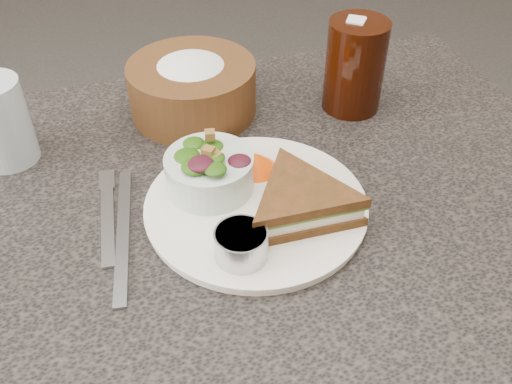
{
  "coord_description": "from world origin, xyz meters",
  "views": [
    {
      "loc": [
        -0.12,
        -0.53,
        1.24
      ],
      "look_at": [
        0.03,
        -0.03,
        0.78
      ],
      "focal_mm": 40.0,
      "sensor_mm": 36.0,
      "label": 1
    }
  ],
  "objects_px": {
    "cola_glass": "(355,62)",
    "bread_basket": "(192,80)",
    "sandwich": "(300,202)",
    "dressing_ramekin": "(241,245)",
    "dinner_plate": "(256,206)",
    "dining_table": "(235,361)",
    "water_glass": "(0,122)",
    "salad_bowl": "(209,167)"
  },
  "relations": [
    {
      "from": "sandwich",
      "to": "dressing_ramekin",
      "type": "height_order",
      "value": "sandwich"
    },
    {
      "from": "salad_bowl",
      "to": "water_glass",
      "type": "distance_m",
      "value": 0.3
    },
    {
      "from": "dinner_plate",
      "to": "bread_basket",
      "type": "relative_size",
      "value": 1.43
    },
    {
      "from": "water_glass",
      "to": "dinner_plate",
      "type": "bearing_deg",
      "value": -34.13
    },
    {
      "from": "dressing_ramekin",
      "to": "bread_basket",
      "type": "bearing_deg",
      "value": 87.55
    },
    {
      "from": "water_glass",
      "to": "salad_bowl",
      "type": "bearing_deg",
      "value": -31.8
    },
    {
      "from": "salad_bowl",
      "to": "dressing_ramekin",
      "type": "xyz_separation_m",
      "value": [
        0.01,
        -0.13,
        -0.01
      ]
    },
    {
      "from": "water_glass",
      "to": "cola_glass",
      "type": "bearing_deg",
      "value": -1.4
    },
    {
      "from": "dining_table",
      "to": "bread_basket",
      "type": "relative_size",
      "value": 5.19
    },
    {
      "from": "dining_table",
      "to": "dinner_plate",
      "type": "distance_m",
      "value": 0.38
    },
    {
      "from": "salad_bowl",
      "to": "cola_glass",
      "type": "bearing_deg",
      "value": 28.84
    },
    {
      "from": "dining_table",
      "to": "sandwich",
      "type": "distance_m",
      "value": 0.42
    },
    {
      "from": "sandwich",
      "to": "salad_bowl",
      "type": "height_order",
      "value": "salad_bowl"
    },
    {
      "from": "sandwich",
      "to": "cola_glass",
      "type": "relative_size",
      "value": 1.08
    },
    {
      "from": "sandwich",
      "to": "bread_basket",
      "type": "xyz_separation_m",
      "value": [
        -0.07,
        0.28,
        0.02
      ]
    },
    {
      "from": "dining_table",
      "to": "sandwich",
      "type": "height_order",
      "value": "sandwich"
    },
    {
      "from": "dinner_plate",
      "to": "salad_bowl",
      "type": "xyz_separation_m",
      "value": [
        -0.05,
        0.05,
        0.04
      ]
    },
    {
      "from": "sandwich",
      "to": "water_glass",
      "type": "height_order",
      "value": "water_glass"
    },
    {
      "from": "dining_table",
      "to": "salad_bowl",
      "type": "height_order",
      "value": "salad_bowl"
    },
    {
      "from": "sandwich",
      "to": "water_glass",
      "type": "xyz_separation_m",
      "value": [
        -0.34,
        0.24,
        0.03
      ]
    },
    {
      "from": "dinner_plate",
      "to": "sandwich",
      "type": "bearing_deg",
      "value": -39.2
    },
    {
      "from": "dinner_plate",
      "to": "water_glass",
      "type": "relative_size",
      "value": 2.3
    },
    {
      "from": "dressing_ramekin",
      "to": "salad_bowl",
      "type": "bearing_deg",
      "value": 92.71
    },
    {
      "from": "dressing_ramekin",
      "to": "bread_basket",
      "type": "xyz_separation_m",
      "value": [
        0.01,
        0.33,
        0.02
      ]
    },
    {
      "from": "dinner_plate",
      "to": "cola_glass",
      "type": "xyz_separation_m",
      "value": [
        0.21,
        0.19,
        0.07
      ]
    },
    {
      "from": "cola_glass",
      "to": "dressing_ramekin",
      "type": "bearing_deg",
      "value": -133.19
    },
    {
      "from": "dining_table",
      "to": "cola_glass",
      "type": "xyz_separation_m",
      "value": [
        0.24,
        0.16,
        0.45
      ]
    },
    {
      "from": "dinner_plate",
      "to": "cola_glass",
      "type": "bearing_deg",
      "value": 41.77
    },
    {
      "from": "dressing_ramekin",
      "to": "water_glass",
      "type": "distance_m",
      "value": 0.38
    },
    {
      "from": "sandwich",
      "to": "bread_basket",
      "type": "bearing_deg",
      "value": 105.04
    },
    {
      "from": "dinner_plate",
      "to": "dressing_ramekin",
      "type": "xyz_separation_m",
      "value": [
        -0.04,
        -0.08,
        0.02
      ]
    },
    {
      "from": "dressing_ramekin",
      "to": "bread_basket",
      "type": "distance_m",
      "value": 0.33
    },
    {
      "from": "dining_table",
      "to": "water_glass",
      "type": "bearing_deg",
      "value": 147.26
    },
    {
      "from": "dining_table",
      "to": "bread_basket",
      "type": "distance_m",
      "value": 0.48
    },
    {
      "from": "bread_basket",
      "to": "sandwich",
      "type": "bearing_deg",
      "value": -75.64
    },
    {
      "from": "dinner_plate",
      "to": "bread_basket",
      "type": "bearing_deg",
      "value": 96.38
    },
    {
      "from": "sandwich",
      "to": "cola_glass",
      "type": "xyz_separation_m",
      "value": [
        0.17,
        0.23,
        0.04
      ]
    },
    {
      "from": "dinner_plate",
      "to": "water_glass",
      "type": "xyz_separation_m",
      "value": [
        -0.3,
        0.2,
        0.05
      ]
    },
    {
      "from": "dressing_ramekin",
      "to": "cola_glass",
      "type": "bearing_deg",
      "value": 46.81
    },
    {
      "from": "dining_table",
      "to": "dressing_ramekin",
      "type": "xyz_separation_m",
      "value": [
        -0.01,
        -0.11,
        0.41
      ]
    },
    {
      "from": "cola_glass",
      "to": "bread_basket",
      "type": "bearing_deg",
      "value": 166.93
    },
    {
      "from": "dining_table",
      "to": "bread_basket",
      "type": "height_order",
      "value": "bread_basket"
    }
  ]
}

